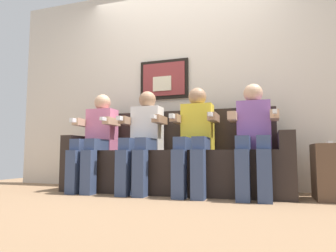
{
  "coord_description": "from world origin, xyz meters",
  "views": [
    {
      "loc": [
        0.97,
        -2.81,
        0.4
      ],
      "look_at": [
        0.0,
        0.15,
        0.7
      ],
      "focal_mm": 32.29,
      "sensor_mm": 36.0,
      "label": 1
    }
  ],
  "objects": [
    {
      "name": "person_rightmost",
      "position": [
        0.86,
        0.16,
        0.61
      ],
      "size": [
        0.46,
        0.56,
        1.11
      ],
      "color": "#8C59A5",
      "rests_on": "ground_plane"
    },
    {
      "name": "spare_remote_on_table",
      "position": [
        1.49,
        0.14,
        0.51
      ],
      "size": [
        0.04,
        0.13,
        0.02
      ],
      "primitive_type": "cube",
      "color": "white",
      "rests_on": "side_table_right"
    },
    {
      "name": "ground_plane",
      "position": [
        0.0,
        0.0,
        0.0
      ],
      "size": [
        6.27,
        6.27,
        0.0
      ],
      "primitive_type": "plane",
      "color": "#8C6B4C"
    },
    {
      "name": "person_right_center",
      "position": [
        0.28,
        0.16,
        0.61
      ],
      "size": [
        0.46,
        0.56,
        1.11
      ],
      "color": "yellow",
      "rests_on": "ground_plane"
    },
    {
      "name": "back_wall_assembly",
      "position": [
        -0.01,
        0.76,
        1.3
      ],
      "size": [
        4.83,
        0.1,
        2.6
      ],
      "color": "beige",
      "rests_on": "ground_plane"
    },
    {
      "name": "couch",
      "position": [
        0.0,
        0.33,
        0.31
      ],
      "size": [
        2.43,
        0.58,
        0.9
      ],
      "color": "#2D231E",
      "rests_on": "ground_plane"
    },
    {
      "name": "person_leftmost",
      "position": [
        -0.85,
        0.16,
        0.61
      ],
      "size": [
        0.46,
        0.56,
        1.11
      ],
      "color": "pink",
      "rests_on": "ground_plane"
    },
    {
      "name": "person_left_center",
      "position": [
        -0.29,
        0.16,
        0.61
      ],
      "size": [
        0.46,
        0.56,
        1.11
      ],
      "color": "white",
      "rests_on": "ground_plane"
    }
  ]
}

